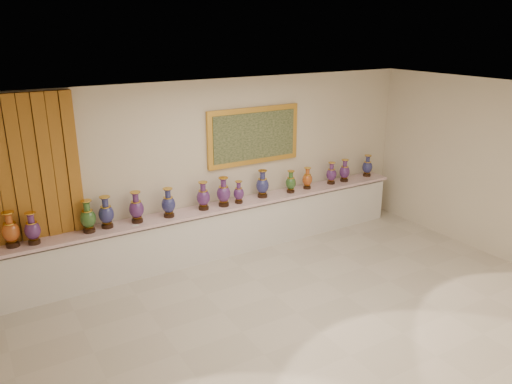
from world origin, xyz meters
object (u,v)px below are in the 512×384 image
vase_1 (33,230)px  vase_2 (88,218)px  vase_0 (11,231)px  counter (222,230)px

vase_1 → vase_2: (0.77, 0.03, 0.01)m
vase_1 → vase_0: bearing=169.1°
vase_1 → vase_2: size_ratio=0.94×
vase_0 → vase_2: vase_0 is taller
vase_2 → vase_1: bearing=-178.0°
vase_1 → vase_2: bearing=2.0°
vase_0 → vase_1: vase_0 is taller
counter → vase_1: vase_1 is taller
vase_0 → vase_2: 1.04m
counter → vase_1: size_ratio=15.64×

